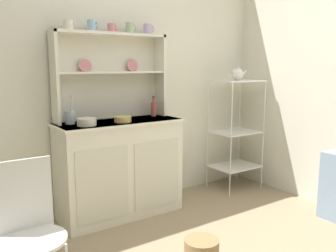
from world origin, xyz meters
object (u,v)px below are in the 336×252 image
(utensil_jar, at_px, (70,117))
(hutch_cabinet, at_px, (120,167))
(hutch_shelf_unit, at_px, (110,70))
(bakers_rack, at_px, (236,125))
(floor_basket, at_px, (201,250))
(bowl_mixing_large, at_px, (87,122))
(cup_cream_0, at_px, (69,25))
(wire_chair, at_px, (28,224))
(porcelain_teapot, at_px, (237,74))
(jam_bottle, at_px, (154,108))

(utensil_jar, bearing_deg, hutch_cabinet, -10.72)
(hutch_shelf_unit, relative_size, bakers_rack, 0.88)
(floor_basket, xyz_separation_m, bowl_mixing_large, (-0.42, 0.96, 0.81))
(cup_cream_0, height_order, bowl_mixing_large, cup_cream_0)
(floor_basket, distance_m, bowl_mixing_large, 1.32)
(wire_chair, distance_m, bowl_mixing_large, 1.14)
(wire_chair, bearing_deg, utensil_jar, 67.28)
(utensil_jar, height_order, porcelain_teapot, porcelain_teapot)
(porcelain_teapot, bearing_deg, utensil_jar, 176.17)
(wire_chair, relative_size, floor_basket, 3.51)
(bowl_mixing_large, bearing_deg, hutch_shelf_unit, 36.37)
(bakers_rack, height_order, floor_basket, bakers_rack)
(hutch_cabinet, distance_m, cup_cream_0, 1.28)
(hutch_cabinet, distance_m, utensil_jar, 0.63)
(floor_basket, bearing_deg, cup_cream_0, 112.23)
(cup_cream_0, bearing_deg, bakers_rack, -5.38)
(hutch_shelf_unit, relative_size, porcelain_teapot, 4.69)
(cup_cream_0, bearing_deg, bowl_mixing_large, -76.84)
(bakers_rack, bearing_deg, utensil_jar, 176.17)
(wire_chair, xyz_separation_m, floor_basket, (1.09, -0.11, -0.44))
(cup_cream_0, bearing_deg, utensil_jar, -131.51)
(hutch_cabinet, xyz_separation_m, wire_chair, (-0.99, -0.92, 0.08))
(cup_cream_0, distance_m, jam_bottle, 1.07)
(porcelain_teapot, bearing_deg, hutch_cabinet, 178.25)
(wire_chair, relative_size, jam_bottle, 4.42)
(hutch_cabinet, bearing_deg, porcelain_teapot, -1.75)
(wire_chair, distance_m, porcelain_teapot, 2.63)
(hutch_cabinet, distance_m, porcelain_teapot, 1.60)
(hutch_shelf_unit, bearing_deg, wire_chair, -132.47)
(floor_basket, bearing_deg, hutch_shelf_unit, 94.83)
(hutch_shelf_unit, height_order, bakers_rack, hutch_shelf_unit)
(cup_cream_0, relative_size, utensil_jar, 0.36)
(wire_chair, distance_m, jam_bottle, 1.78)
(bakers_rack, bearing_deg, jam_bottle, 172.43)
(hutch_shelf_unit, height_order, cup_cream_0, cup_cream_0)
(cup_cream_0, bearing_deg, floor_basket, -67.77)
(hutch_cabinet, xyz_separation_m, floor_basket, (0.10, -1.03, -0.36))
(utensil_jar, bearing_deg, cup_cream_0, 48.49)
(jam_bottle, relative_size, utensil_jar, 0.77)
(wire_chair, xyz_separation_m, utensil_jar, (0.58, 1.00, 0.40))
(hutch_shelf_unit, xyz_separation_m, wire_chair, (-0.99, -1.09, -0.78))
(bowl_mixing_large, height_order, porcelain_teapot, porcelain_teapot)
(bakers_rack, bearing_deg, bowl_mixing_large, -178.95)
(hutch_cabinet, relative_size, jam_bottle, 5.77)
(floor_basket, bearing_deg, wire_chair, 174.38)
(hutch_shelf_unit, relative_size, bowl_mixing_large, 6.68)
(bakers_rack, bearing_deg, floor_basket, -142.30)
(hutch_shelf_unit, height_order, wire_chair, hutch_shelf_unit)
(jam_bottle, distance_m, utensil_jar, 0.82)
(hutch_cabinet, relative_size, floor_basket, 4.58)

